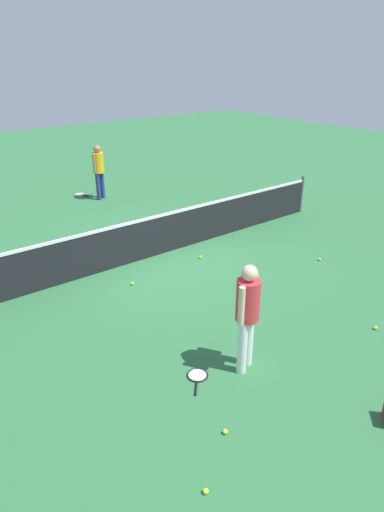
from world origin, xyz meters
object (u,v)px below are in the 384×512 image
(tennis_racket_far_player, at_px, (81,195))
(tennis_ball_midcourt, at_px, (319,259))
(tennis_ball_stray_left, at_px, (132,283))
(tennis_ball_stray_right, at_px, (206,491))
(player_far_side, at_px, (99,168))
(tennis_ball_by_net, at_px, (375,328))
(player_near_side, at_px, (247,310))
(tennis_ball_baseline, at_px, (200,257))
(tennis_racket_near_player, at_px, (197,376))
(tennis_ball_near_player, at_px, (225,432))

(tennis_racket_far_player, xyz_separation_m, tennis_ball_midcourt, (2.12, -8.01, 0.02))
(tennis_ball_stray_left, height_order, tennis_ball_stray_right, same)
(tennis_ball_midcourt, bearing_deg, player_far_side, 103.73)
(tennis_ball_by_net, xyz_separation_m, tennis_ball_stray_left, (-2.47, 3.91, 0.00))
(player_near_side, bearing_deg, tennis_ball_baseline, 61.11)
(tennis_racket_far_player, xyz_separation_m, tennis_ball_stray_left, (-1.83, -6.42, 0.02))
(player_far_side, relative_size, tennis_ball_by_net, 25.76)
(player_far_side, height_order, tennis_ball_midcourt, player_far_side)
(tennis_racket_near_player, distance_m, tennis_ball_midcourt, 4.85)
(tennis_ball_stray_right, bearing_deg, tennis_ball_by_net, 8.42)
(player_far_side, xyz_separation_m, tennis_ball_stray_left, (-2.19, -5.64, -0.98))
(player_near_side, distance_m, tennis_ball_stray_right, 2.40)
(tennis_racket_near_player, xyz_separation_m, tennis_ball_baseline, (2.58, 3.16, 0.02))
(player_far_side, relative_size, tennis_ball_near_player, 25.76)
(tennis_ball_by_net, xyz_separation_m, tennis_ball_baseline, (-0.58, 4.06, 0.00))
(player_far_side, relative_size, tennis_ball_midcourt, 25.76)
(tennis_ball_midcourt, bearing_deg, tennis_ball_stray_right, -152.77)
(player_near_side, distance_m, tennis_ball_near_player, 1.65)
(tennis_racket_near_player, height_order, tennis_ball_stray_left, tennis_ball_stray_left)
(tennis_ball_midcourt, height_order, tennis_ball_stray_right, same)
(tennis_racket_near_player, distance_m, tennis_ball_baseline, 4.08)
(tennis_ball_near_player, bearing_deg, player_near_side, 36.33)
(tennis_ball_near_player, distance_m, tennis_ball_baseline, 5.14)
(tennis_racket_far_player, height_order, tennis_ball_stray_right, tennis_ball_stray_right)
(player_near_side, bearing_deg, tennis_ball_stray_right, -144.41)
(player_far_side, relative_size, tennis_ball_baseline, 25.76)
(tennis_racket_near_player, distance_m, tennis_ball_stray_left, 3.09)
(tennis_ball_stray_left, bearing_deg, tennis_ball_stray_right, -111.35)
(player_near_side, xyz_separation_m, tennis_ball_midcourt, (3.95, 1.67, -0.98))
(tennis_ball_stray_right, bearing_deg, tennis_ball_near_player, 34.44)
(tennis_ball_baseline, xyz_separation_m, tennis_ball_stray_left, (-1.89, -0.15, 0.00))
(tennis_ball_baseline, height_order, tennis_ball_stray_left, same)
(tennis_ball_near_player, bearing_deg, player_far_side, 71.43)
(tennis_ball_near_player, distance_m, tennis_ball_stray_right, 0.86)
(player_near_side, distance_m, tennis_racket_near_player, 1.24)
(tennis_ball_baseline, xyz_separation_m, tennis_ball_stray_right, (-3.66, -4.69, 0.00))
(player_far_side, xyz_separation_m, tennis_racket_near_player, (-2.88, -8.65, -1.00))
(player_near_side, relative_size, tennis_ball_by_net, 25.76)
(player_far_side, distance_m, tennis_ball_near_player, 10.26)
(tennis_ball_near_player, xyz_separation_m, tennis_ball_stray_left, (1.06, 4.05, 0.00))
(tennis_ball_midcourt, xyz_separation_m, tennis_ball_stray_right, (-5.73, -2.95, 0.00))
(tennis_ball_stray_left, distance_m, tennis_ball_stray_right, 4.87)
(tennis_ball_midcourt, relative_size, tennis_ball_stray_right, 1.00)
(tennis_ball_by_net, bearing_deg, tennis_racket_far_player, 93.55)
(tennis_ball_by_net, xyz_separation_m, tennis_ball_stray_right, (-4.24, -0.63, 0.00))
(tennis_ball_midcourt, height_order, tennis_ball_stray_left, same)
(tennis_ball_baseline, height_order, tennis_ball_stray_right, same)
(tennis_racket_near_player, bearing_deg, tennis_ball_baseline, 50.81)
(tennis_ball_near_player, xyz_separation_m, tennis_ball_baseline, (2.95, 4.20, 0.00))
(tennis_ball_by_net, height_order, tennis_ball_baseline, same)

